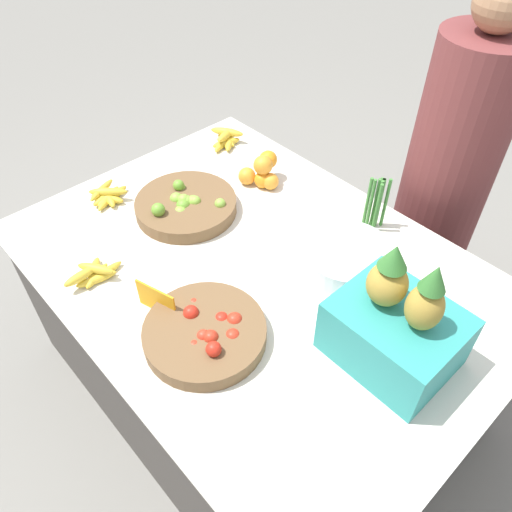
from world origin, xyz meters
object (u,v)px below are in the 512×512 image
Objects in this scene: metal_bowl at (347,257)px; price_sign at (156,300)px; lime_bowl at (186,205)px; vendor_person at (443,189)px; tomato_basket at (206,332)px; produce_crate at (396,327)px.

price_sign is (-0.26, -0.58, 0.01)m from metal_bowl.
lime_bowl is 1.05m from vendor_person.
vendor_person is (0.57, 0.89, -0.06)m from lime_bowl.
produce_crate is (0.40, 0.35, 0.10)m from tomato_basket.
lime_bowl reaches higher than tomato_basket.
produce_crate reaches higher than price_sign.
metal_bowl is at bearing 49.43° from price_sign.
tomato_basket is 1.21× the size of metal_bowl.
vendor_person is (0.05, 1.20, -0.06)m from tomato_basket.
price_sign is 1.27m from vendor_person.
metal_bowl is at bearing 81.09° from tomato_basket.
tomato_basket is 1.20m from vendor_person.
lime_bowl is 0.25× the size of vendor_person.
price_sign reaches higher than tomato_basket.
tomato_basket is 0.24× the size of vendor_person.
vendor_person is at bearing 57.34° from lime_bowl.
vendor_person reaches higher than lime_bowl.
produce_crate is at bearing 41.56° from tomato_basket.
tomato_basket is 2.59× the size of price_sign.
price_sign is at bearing -145.45° from produce_crate.
metal_bowl is 0.37m from produce_crate.
lime_bowl is at bearing -159.61° from metal_bowl.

